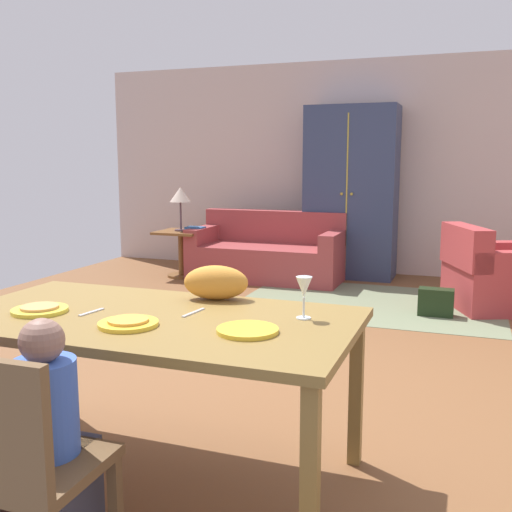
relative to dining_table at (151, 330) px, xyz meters
The scene contains 23 objects.
ground_plane 2.19m from the dining_table, 87.01° to the left, with size 7.50×6.69×0.02m, color brown.
back_wall 5.51m from the dining_table, 88.87° to the left, with size 7.50×0.10×2.70m, color beige.
dining_table is the anchor object (origin of this frame).
plate_near_man 0.52m from the dining_table, 166.52° to the right, with size 0.25×0.25×0.02m, color yellow.
pizza_near_man 0.52m from the dining_table, 166.52° to the right, with size 0.17×0.17×0.01m, color tan.
plate_near_child 0.20m from the dining_table, 90.00° to the right, with size 0.25×0.25×0.02m, color yellow.
pizza_near_child 0.20m from the dining_table, 90.00° to the right, with size 0.17×0.17×0.01m, color gold.
plate_near_woman 0.52m from the dining_table, 11.30° to the right, with size 0.25×0.25×0.02m, color yellow.
wine_glass 0.71m from the dining_table, 15.36° to the left, with size 0.07×0.07×0.19m.
fork 0.29m from the dining_table, 169.62° to the right, with size 0.02×0.15×0.01m, color silver.
knife 0.20m from the dining_table, 31.40° to the left, with size 0.01×0.17×0.01m, color silver.
dining_chair_child 0.87m from the dining_table, 89.91° to the right, with size 0.43×0.43×0.87m.
person_child 0.72m from the dining_table, 90.04° to the right, with size 0.22×0.29×0.92m.
cat 0.44m from the dining_table, 68.71° to the left, with size 0.32×0.16×0.17m, color orange.
area_rug 3.80m from the dining_table, 83.97° to the left, with size 2.60×1.80×0.01m, color #6F7859.
couch 4.70m from the dining_table, 102.33° to the left, with size 1.84×0.86×0.82m.
armchair 4.21m from the dining_table, 68.26° to the left, with size 1.12×1.11×0.82m.
armoire 5.09m from the dining_table, 91.00° to the left, with size 1.10×0.59×2.10m.
side_table 4.79m from the dining_table, 115.47° to the left, with size 0.56×0.56×0.58m.
table_lamp 4.79m from the dining_table, 115.47° to the left, with size 0.26×0.26×0.54m.
book_lower 4.65m from the dining_table, 113.50° to the left, with size 0.22×0.16×0.03m, color maroon.
book_upper 4.72m from the dining_table, 113.33° to the left, with size 0.22×0.16×0.03m, color #275287.
handbag 3.62m from the dining_table, 72.86° to the left, with size 0.32×0.16×0.26m, color black.
Camera 1 is at (1.21, -3.57, 1.44)m, focal length 41.64 mm.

